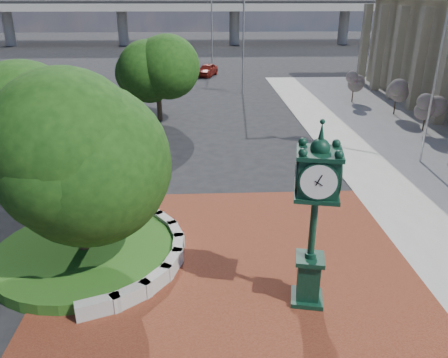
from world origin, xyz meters
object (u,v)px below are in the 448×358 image
post_clock (314,211)px  street_lamp_near (246,35)px  parked_car (207,70)px  flagpole_a (437,69)px  street_lamp_far (213,19)px

post_clock → street_lamp_near: size_ratio=0.62×
parked_car → post_clock: bearing=-67.4°
post_clock → parked_car: bearing=93.6°
flagpole_a → street_lamp_far: size_ratio=1.02×
post_clock → street_lamp_far: 46.81m
parked_car → flagpole_a: size_ratio=0.41×
flagpole_a → street_lamp_far: (-10.29, 35.41, 0.62)m
parked_car → street_lamp_far: (0.96, 7.47, 4.94)m
parked_car → flagpole_a: (11.25, -27.94, 4.32)m
post_clock → street_lamp_near: 29.57m
parked_car → street_lamp_near: size_ratio=0.45×
flagpole_a → street_lamp_near: size_ratio=1.10×
flagpole_a → street_lamp_far: 36.88m
post_clock → flagpole_a: (8.77, 11.30, 1.99)m
flagpole_a → parked_car: bearing=111.9°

